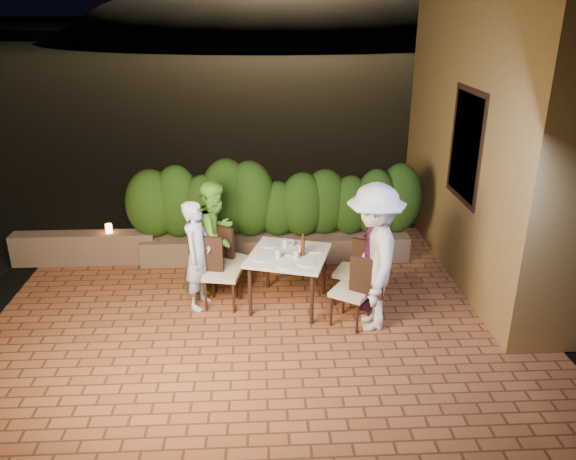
{
  "coord_description": "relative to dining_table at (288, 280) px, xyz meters",
  "views": [
    {
      "loc": [
        -0.03,
        -5.9,
        3.79
      ],
      "look_at": [
        0.32,
        0.9,
        1.05
      ],
      "focal_mm": 35.0,
      "sensor_mm": 36.0,
      "label": 1
    }
  ],
  "objects": [
    {
      "name": "diner_white",
      "position": [
        1.01,
        -0.57,
        0.56
      ],
      "size": [
        0.81,
        1.27,
        1.87
      ],
      "primitive_type": "imported",
      "rotation": [
        0.0,
        0.0,
        -1.67
      ],
      "color": "silver",
      "rests_on": "ground"
    },
    {
      "name": "bowl",
      "position": [
        0.02,
        0.31,
        0.4
      ],
      "size": [
        0.19,
        0.19,
        0.04
      ],
      "primitive_type": "imported",
      "rotation": [
        0.0,
        0.0,
        0.07
      ],
      "color": "white",
      "rests_on": "dining_table"
    },
    {
      "name": "plate_centre",
      "position": [
        0.05,
        0.03,
        0.38
      ],
      "size": [
        0.22,
        0.22,
        0.01
      ],
      "primitive_type": "cylinder",
      "color": "white",
      "rests_on": "dining_table"
    },
    {
      "name": "window_pane",
      "position": [
        2.5,
        0.7,
        1.62
      ],
      "size": [
        0.08,
        1.0,
        1.4
      ],
      "primitive_type": "cube",
      "color": "black",
      "rests_on": "building_wall"
    },
    {
      "name": "parapet",
      "position": [
        -3.12,
        1.5,
        -0.12
      ],
      "size": [
        2.2,
        0.3,
        0.5
      ],
      "primitive_type": "cube",
      "color": "brown",
      "rests_on": "ground"
    },
    {
      "name": "window_frame",
      "position": [
        2.49,
        0.7,
        1.62
      ],
      "size": [
        0.06,
        1.15,
        1.55
      ],
      "primitive_type": "cube",
      "color": "black",
      "rests_on": "building_wall"
    },
    {
      "name": "ground",
      "position": [
        -0.32,
        -0.8,
        -0.4
      ],
      "size": [
        400.0,
        400.0,
        0.0
      ],
      "primitive_type": "plane",
      "color": "black",
      "rests_on": "ground"
    },
    {
      "name": "dining_table",
      "position": [
        0.0,
        0.0,
        0.0
      ],
      "size": [
        1.23,
        1.23,
        0.75
      ],
      "primitive_type": null,
      "rotation": [
        0.0,
        0.0,
        -0.3
      ],
      "color": "white",
      "rests_on": "ground"
    },
    {
      "name": "chair_right_front",
      "position": [
        0.76,
        -0.52,
        0.1
      ],
      "size": [
        0.61,
        0.61,
        0.95
      ],
      "primitive_type": null,
      "rotation": [
        0.0,
        0.0,
        2.56
      ],
      "color": "black",
      "rests_on": "ground"
    },
    {
      "name": "glass_nw",
      "position": [
        -0.14,
        -0.11,
        0.44
      ],
      "size": [
        0.07,
        0.07,
        0.12
      ],
      "primitive_type": "cylinder",
      "color": "silver",
      "rests_on": "dining_table"
    },
    {
      "name": "plate_front",
      "position": [
        -0.05,
        -0.36,
        0.38
      ],
      "size": [
        0.22,
        0.22,
        0.01
      ],
      "primitive_type": "cylinder",
      "color": "white",
      "rests_on": "dining_table"
    },
    {
      "name": "hedge",
      "position": [
        -0.12,
        1.5,
        0.57
      ],
      "size": [
        4.0,
        0.7,
        1.1
      ],
      "primitive_type": null,
      "color": "#1D3D10",
      "rests_on": "planter"
    },
    {
      "name": "terrace_floor",
      "position": [
        -0.32,
        -0.3,
        -0.45
      ],
      "size": [
        7.0,
        6.0,
        0.15
      ],
      "primitive_type": "cube",
      "color": "brown",
      "rests_on": "ground"
    },
    {
      "name": "glass_sw",
      "position": [
        -0.03,
        0.22,
        0.43
      ],
      "size": [
        0.07,
        0.07,
        0.12
      ],
      "primitive_type": "cylinder",
      "color": "silver",
      "rests_on": "dining_table"
    },
    {
      "name": "plate_sw",
      "position": [
        -0.24,
        0.3,
        0.38
      ],
      "size": [
        0.22,
        0.22,
        0.01
      ],
      "primitive_type": "cylinder",
      "color": "white",
      "rests_on": "dining_table"
    },
    {
      "name": "glass_se",
      "position": [
        0.16,
        0.07,
        0.42
      ],
      "size": [
        0.06,
        0.06,
        0.1
      ],
      "primitive_type": "cylinder",
      "color": "silver",
      "rests_on": "dining_table"
    },
    {
      "name": "hill",
      "position": [
        1.68,
        59.2,
        -4.38
      ],
      "size": [
        52.0,
        40.0,
        22.0
      ],
      "primitive_type": "ellipsoid",
      "color": "black",
      "rests_on": "ground"
    },
    {
      "name": "plate_nw",
      "position": [
        -0.37,
        -0.13,
        0.38
      ],
      "size": [
        0.21,
        0.21,
        0.01
      ],
      "primitive_type": "cylinder",
      "color": "white",
      "rests_on": "dining_table"
    },
    {
      "name": "diner_green",
      "position": [
        -0.99,
        0.6,
        0.41
      ],
      "size": [
        0.89,
        0.96,
        1.58
      ],
      "primitive_type": "imported",
      "rotation": [
        0.0,
        0.0,
        1.07
      ],
      "color": "#7BD642",
      "rests_on": "ground"
    },
    {
      "name": "plate_se",
      "position": [
        0.35,
        0.11,
        0.38
      ],
      "size": [
        0.24,
        0.24,
        0.01
      ],
      "primitive_type": "cylinder",
      "color": "white",
      "rests_on": "dining_table"
    },
    {
      "name": "plate_ne",
      "position": [
        0.23,
        -0.3,
        0.38
      ],
      "size": [
        0.24,
        0.24,
        0.01
      ],
      "primitive_type": "cylinder",
      "color": "white",
      "rests_on": "dining_table"
    },
    {
      "name": "chair_right_back",
      "position": [
        0.87,
        0.03,
        0.1
      ],
      "size": [
        0.59,
        0.59,
        0.95
      ],
      "primitive_type": null,
      "rotation": [
        0.0,
        0.0,
        2.69
      ],
      "color": "black",
      "rests_on": "ground"
    },
    {
      "name": "diner_purple",
      "position": [
        1.15,
        -0.05,
        0.43
      ],
      "size": [
        0.48,
        0.97,
        1.6
      ],
      "primitive_type": "imported",
      "rotation": [
        0.0,
        0.0,
        -1.47
      ],
      "color": "#7A2873",
      "rests_on": "ground"
    },
    {
      "name": "glass_ne",
      "position": [
        0.09,
        -0.14,
        0.43
      ],
      "size": [
        0.07,
        0.07,
        0.11
      ],
      "primitive_type": "cylinder",
      "color": "silver",
      "rests_on": "dining_table"
    },
    {
      "name": "planter",
      "position": [
        -0.12,
        1.5,
        -0.17
      ],
      "size": [
        4.2,
        0.55,
        0.4
      ],
      "primitive_type": "cube",
      "color": "brown",
      "rests_on": "ground"
    },
    {
      "name": "chair_left_back",
      "position": [
        -0.76,
        0.48,
        0.09
      ],
      "size": [
        0.6,
        0.6,
        0.93
      ],
      "primitive_type": null,
      "rotation": [
        0.0,
        0.0,
        -0.59
      ],
      "color": "black",
      "rests_on": "ground"
    },
    {
      "name": "building_wall",
      "position": [
        3.28,
        1.2,
        2.12
      ],
      "size": [
        1.6,
        5.0,
        5.0
      ],
      "primitive_type": "cube",
      "color": "olive",
      "rests_on": "ground"
    },
    {
      "name": "chair_left_front",
      "position": [
        -0.88,
        0.03,
        0.12
      ],
      "size": [
        0.54,
        0.54,
        0.99
      ],
      "primitive_type": null,
      "rotation": [
        0.0,
        0.0,
        -0.19
      ],
      "color": "black",
      "rests_on": "ground"
    },
    {
      "name": "parapet_lamp",
      "position": [
        -2.71,
        1.5,
        0.2
      ],
      "size": [
        0.1,
        0.1,
        0.14
      ],
      "primitive_type": "cylinder",
      "color": "orange",
      "rests_on": "parapet"
    },
    {
      "name": "beer_bottle",
      "position": [
        0.18,
        -0.05,
        0.53
      ],
      "size": [
        0.06,
        0.06,
        0.3
      ],
      "primitive_type": null,
      "color": "#50270D",
      "rests_on": "dining_table"
    },
    {
      "name": "diner_blue",
      "position": [
        -1.19,
        0.04,
        0.37
      ],
      "size": [
        0.5,
        0.62,
        1.49
      ],
      "primitive_type": "imported",
      "rotation": [
        0.0,
        0.0,
        1.27
      ],
      "color": "silver",
      "rests_on": "ground"
    }
  ]
}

